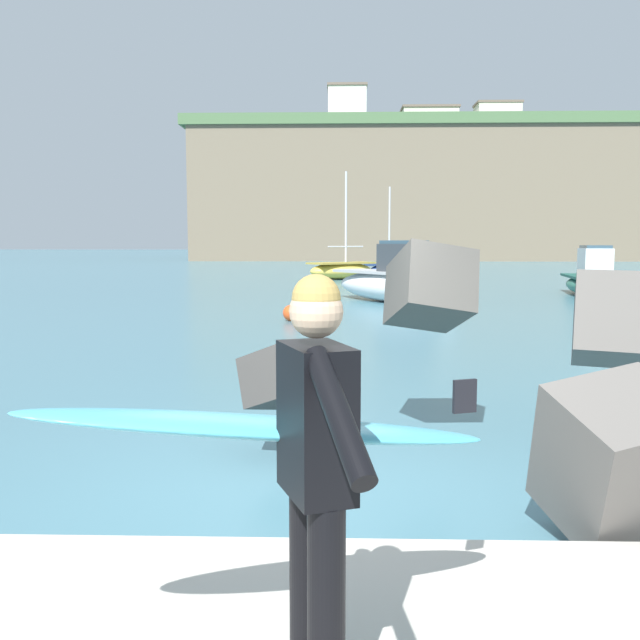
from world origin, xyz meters
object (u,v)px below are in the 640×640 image
(boat_near_centre, at_px, (396,282))
(station_building_central, at_px, (471,130))
(surfer_with_board, at_px, (300,454))
(station_building_east, at_px, (428,126))
(station_building_annex, at_px, (347,111))
(boat_near_left, at_px, (341,270))
(boat_near_right, at_px, (592,280))
(mooring_buoy_middle, at_px, (291,313))
(station_building_west, at_px, (497,120))
(boat_mid_centre, at_px, (391,268))

(boat_near_centre, relative_size, station_building_central, 1.23)
(surfer_with_board, bearing_deg, station_building_east, 82.87)
(surfer_with_board, height_order, station_building_annex, station_building_annex)
(surfer_with_board, bearing_deg, boat_near_left, 89.68)
(boat_near_left, xyz_separation_m, station_building_annex, (0.73, 54.08, 18.60))
(boat_near_right, distance_m, mooring_buoy_middle, 14.87)
(boat_near_centre, xyz_separation_m, station_building_central, (16.78, 79.95, 17.52))
(station_building_west, height_order, station_building_annex, station_building_annex)
(mooring_buoy_middle, relative_size, station_building_annex, 0.06)
(station_building_annex, bearing_deg, mooring_buoy_middle, -91.61)
(station_building_west, bearing_deg, boat_near_left, -110.01)
(boat_near_centre, bearing_deg, boat_mid_centre, 86.39)
(surfer_with_board, relative_size, boat_near_centre, 0.34)
(boat_near_left, height_order, station_building_annex, station_building_annex)
(boat_mid_centre, relative_size, station_building_east, 0.80)
(boat_near_left, xyz_separation_m, boat_mid_centre, (3.34, 6.95, -0.14))
(boat_near_right, bearing_deg, surfer_with_board, -111.64)
(boat_near_left, distance_m, station_building_east, 66.97)
(boat_near_centre, xyz_separation_m, boat_mid_centre, (1.43, 22.74, -0.32))
(boat_near_centre, distance_m, boat_mid_centre, 22.79)
(boat_near_centre, height_order, boat_mid_centre, boat_mid_centre)
(station_building_east, bearing_deg, station_building_west, -31.64)
(mooring_buoy_middle, distance_m, station_building_annex, 78.18)
(surfer_with_board, xyz_separation_m, station_building_west, (21.31, 96.03, 17.25))
(boat_mid_centre, bearing_deg, station_building_east, 80.80)
(surfer_with_board, distance_m, station_building_central, 105.34)
(mooring_buoy_middle, bearing_deg, boat_near_right, 39.73)
(boat_near_centre, xyz_separation_m, mooring_buoy_middle, (-3.30, -5.96, -0.51))
(boat_near_left, bearing_deg, boat_near_right, -50.68)
(surfer_with_board, bearing_deg, station_building_annex, 89.42)
(station_building_east, bearing_deg, boat_near_left, -101.15)
(boat_near_centre, xyz_separation_m, station_building_annex, (-1.18, 69.87, 18.42))
(boat_near_centre, relative_size, station_building_annex, 0.87)
(boat_near_right, height_order, station_building_west, station_building_west)
(boat_near_right, height_order, station_building_central, station_building_central)
(station_building_central, height_order, station_building_annex, station_building_annex)
(surfer_with_board, xyz_separation_m, boat_near_centre, (2.12, 22.28, -0.55))
(boat_near_right, distance_m, station_building_central, 78.89)
(station_building_east, distance_m, station_building_annex, 14.92)
(station_building_central, xyz_separation_m, station_building_annex, (-17.95, -10.08, 0.90))
(mooring_buoy_middle, relative_size, station_building_west, 0.07)
(surfer_with_board, height_order, boat_near_centre, boat_near_centre)
(mooring_buoy_middle, bearing_deg, station_building_west, 74.24)
(boat_near_right, distance_m, station_building_annex, 69.49)
(boat_mid_centre, height_order, station_building_east, station_building_east)
(boat_mid_centre, distance_m, station_building_central, 61.86)
(mooring_buoy_middle, distance_m, station_building_west, 84.82)
(boat_near_centre, bearing_deg, station_building_central, 78.15)
(mooring_buoy_middle, height_order, station_building_annex, station_building_annex)
(station_building_west, bearing_deg, station_building_east, 148.36)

